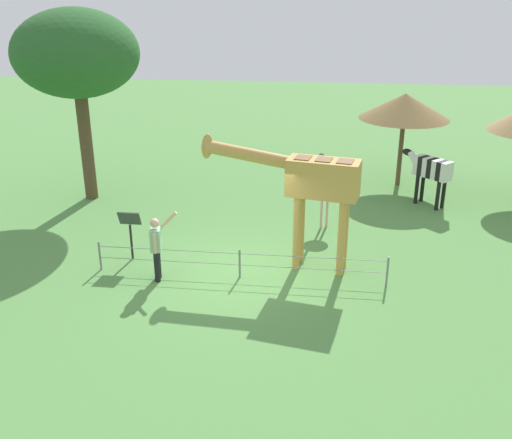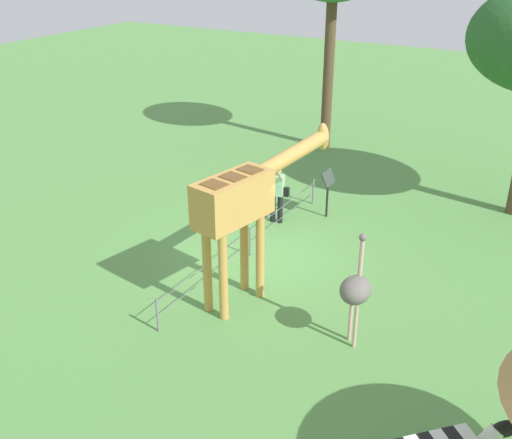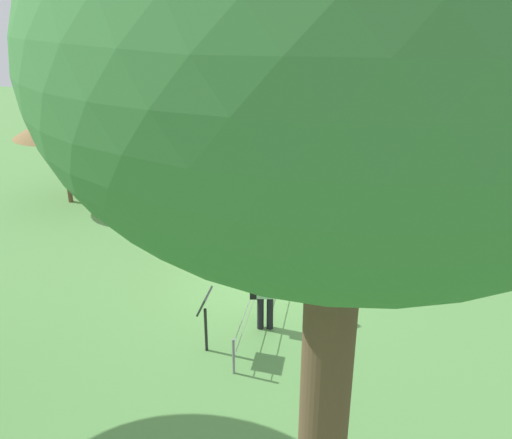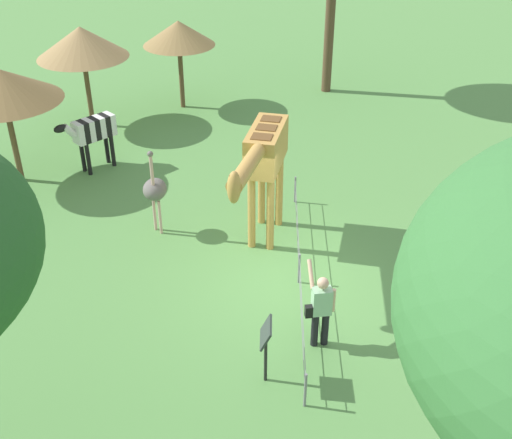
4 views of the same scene
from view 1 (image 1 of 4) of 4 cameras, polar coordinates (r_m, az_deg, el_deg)
The scene contains 9 objects.
ground_plane at distance 14.47m, azimuth -1.47°, elevation -5.28°, with size 60.00×60.00×0.00m, color #568E47.
giraffe at distance 14.04m, azimuth 5.14°, elevation 3.64°, with size 3.98×1.23×3.23m.
visitor at distance 14.01m, azimuth -9.68°, elevation -2.48°, with size 0.66×0.57×1.69m.
zebra at distance 19.28m, azimuth 16.64°, elevation 4.62°, with size 1.50×1.48×1.66m.
ostrich at distance 16.80m, azimuth 6.75°, elevation 2.93°, with size 0.70×0.56×2.25m.
shade_hut_near at distance 20.68m, azimuth 14.30°, elevation 10.63°, with size 3.06×3.06×3.21m.
tree_east at distance 19.24m, azimuth -17.12°, elevation 15.11°, with size 3.83×3.83×6.00m.
info_sign at distance 15.16m, azimuth -12.19°, elevation -0.53°, with size 0.56×0.21×1.32m.
wire_fence at distance 14.11m, azimuth -1.61°, elevation -4.20°, with size 7.05×0.05×0.75m.
Camera 1 is at (-1.91, 12.71, 6.66)m, focal length 41.04 mm.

